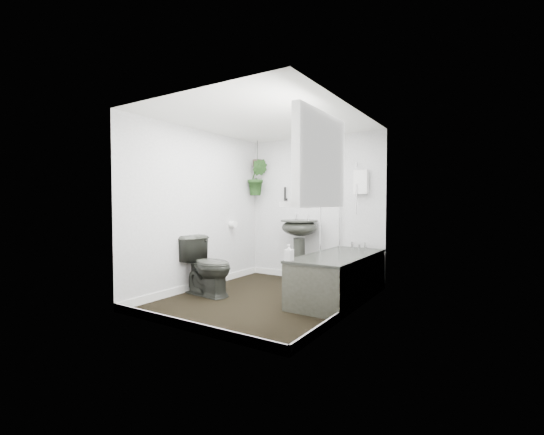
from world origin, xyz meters
The scene contains 22 objects.
floor centered at (0.00, 0.00, -0.01)m, with size 2.30×2.80×0.02m, color black.
ceiling centered at (0.00, 0.00, 2.31)m, with size 2.30×2.80×0.02m, color white.
wall_back centered at (0.00, 1.41, 1.15)m, with size 2.30×0.02×2.30m, color silver.
wall_front centered at (0.00, -1.41, 1.15)m, with size 2.30×0.02×2.30m, color silver.
wall_left centered at (-1.16, 0.00, 1.15)m, with size 0.02×2.80×2.30m, color silver.
wall_right centered at (1.16, 0.00, 1.15)m, with size 0.02×2.80×2.30m, color silver.
skirting centered at (0.00, 0.00, 0.05)m, with size 2.30×2.80×0.10m, color white.
bathtub centered at (0.80, 0.50, 0.29)m, with size 0.72×1.72×0.58m, color #262823, non-canonical shape.
bath_screen centered at (0.47, 0.99, 1.28)m, with size 0.04×0.72×1.40m, color silver, non-canonical shape.
shower_box centered at (0.80, 1.34, 1.55)m, with size 0.20×0.10×0.35m, color white.
oval_mirror centered at (-0.11, 1.37, 1.50)m, with size 0.46×0.03×0.62m, color beige.
wall_sconce centered at (-0.51, 1.36, 1.40)m, with size 0.04×0.04×0.22m, color black.
toilet_roll_holder centered at (-1.10, 0.70, 0.90)m, with size 0.11×0.11×0.11m, color white.
window_recess centered at (1.09, -0.70, 1.65)m, with size 0.08×1.00×0.90m, color white.
window_sill centered at (1.02, -0.70, 1.23)m, with size 0.18×1.00×0.04m, color white.
window_blinds centered at (1.04, -0.70, 1.65)m, with size 0.01×0.86×0.76m, color white.
toilet centered at (-0.78, -0.24, 0.40)m, with size 0.44×0.78×0.79m, color #262823.
pedestal_sink centered at (-0.11, 1.12, 0.49)m, with size 0.58×0.49×0.99m, color #262823, non-canonical shape.
sill_plant centered at (0.99, -0.71, 1.36)m, with size 0.21×0.18×0.23m, color black.
hanging_plant centered at (-0.97, 1.21, 1.67)m, with size 0.33×0.27×0.61m, color black.
soap_bottle centered at (0.51, -0.29, 0.67)m, with size 0.08×0.09×0.19m, color black.
hanging_pot centered at (-0.97, 1.21, 1.92)m, with size 0.16×0.16×0.12m, color #372D24.
Camera 1 is at (2.56, -3.89, 1.24)m, focal length 24.00 mm.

